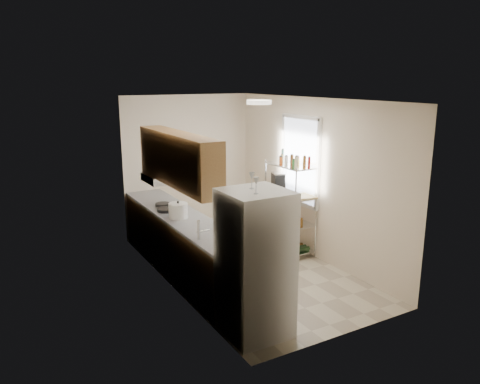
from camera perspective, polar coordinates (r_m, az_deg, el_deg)
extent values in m
cube|color=beige|center=(7.38, 0.89, -9.39)|extent=(2.50, 4.40, 0.01)
cube|color=white|center=(6.79, 0.97, 11.31)|extent=(2.50, 4.40, 0.01)
cube|color=beige|center=(8.90, -6.33, 3.35)|extent=(2.50, 0.01, 2.60)
cube|color=beige|center=(5.26, 13.27, -4.27)|extent=(2.50, 0.01, 2.60)
cube|color=beige|center=(6.44, -8.73, -0.75)|extent=(0.01, 4.40, 2.60)
cube|color=beige|center=(7.67, 9.03, 1.58)|extent=(0.01, 4.40, 2.60)
cube|color=#AC8249|center=(7.21, -7.26, -6.36)|extent=(0.60, 3.48, 0.86)
cube|color=gray|center=(7.07, -7.25, -2.92)|extent=(0.63, 3.51, 0.04)
cube|color=#B7BABC|center=(6.07, -3.39, -5.72)|extent=(0.52, 0.44, 0.04)
cube|color=#B7BABC|center=(8.50, -9.06, -3.07)|extent=(0.01, 0.55, 0.72)
cube|color=#AC8249|center=(6.50, -7.57, 4.02)|extent=(0.33, 2.20, 0.72)
cube|color=#B7BABC|center=(7.33, -9.44, 1.72)|extent=(0.50, 0.60, 0.12)
cube|color=white|center=(7.88, 7.34, 3.81)|extent=(0.06, 1.00, 1.46)
cube|color=silver|center=(8.09, 5.98, -6.54)|extent=(0.45, 0.90, 0.02)
cube|color=silver|center=(7.94, 6.06, -3.49)|extent=(0.45, 0.90, 0.02)
cube|color=silver|center=(7.82, 6.14, -0.34)|extent=(0.45, 0.90, 0.02)
cube|color=silver|center=(7.72, 6.24, 3.26)|extent=(0.45, 0.90, 0.02)
cylinder|color=silver|center=(7.42, 6.74, -2.94)|extent=(0.02, 0.02, 1.55)
cylinder|color=silver|center=(8.11, 3.08, -1.41)|extent=(0.02, 0.02, 1.55)
cylinder|color=silver|center=(7.67, 9.31, -2.47)|extent=(0.02, 0.02, 1.55)
cylinder|color=silver|center=(8.34, 5.54, -1.03)|extent=(0.02, 0.02, 1.55)
cylinder|color=white|center=(6.54, 2.33, 10.90)|extent=(0.34, 0.34, 0.05)
cube|color=white|center=(5.34, 1.85, -8.76)|extent=(0.70, 0.70, 1.71)
cylinder|color=white|center=(6.87, -7.54, -2.26)|extent=(0.28, 0.28, 0.22)
cylinder|color=black|center=(7.27, -8.96, -2.13)|extent=(0.32, 0.32, 0.05)
cylinder|color=black|center=(7.57, -9.39, -1.53)|extent=(0.27, 0.27, 0.05)
cube|color=tan|center=(7.66, 7.76, -0.51)|extent=(0.35, 0.43, 0.03)
cube|color=black|center=(8.03, 4.66, 1.28)|extent=(0.25, 0.31, 0.31)
cube|color=#9F2113|center=(8.06, 4.83, -2.53)|extent=(0.14, 0.17, 0.16)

